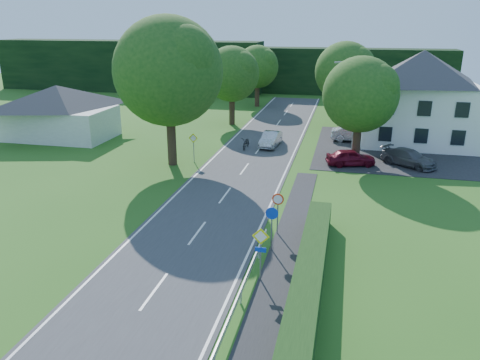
% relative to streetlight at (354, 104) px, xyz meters
% --- Properties ---
extents(road, '(7.00, 80.00, 0.04)m').
position_rel_streetlight_xyz_m(road, '(-8.06, -10.00, -4.44)').
color(road, '#39393B').
rests_on(road, ground).
extents(parking_pad, '(14.00, 16.00, 0.04)m').
position_rel_streetlight_xyz_m(parking_pad, '(3.94, 3.00, -4.44)').
color(parking_pad, black).
rests_on(parking_pad, ground).
extents(line_edge_left, '(0.12, 80.00, 0.01)m').
position_rel_streetlight_xyz_m(line_edge_left, '(-11.31, -10.00, -4.42)').
color(line_edge_left, white).
rests_on(line_edge_left, road).
extents(line_edge_right, '(0.12, 80.00, 0.01)m').
position_rel_streetlight_xyz_m(line_edge_right, '(-4.81, -10.00, -4.42)').
color(line_edge_right, white).
rests_on(line_edge_right, road).
extents(line_centre, '(0.12, 80.00, 0.01)m').
position_rel_streetlight_xyz_m(line_centre, '(-8.06, -10.00, -4.42)').
color(line_centre, white).
rests_on(line_centre, road).
extents(tree_main, '(9.40, 9.40, 11.64)m').
position_rel_streetlight_xyz_m(tree_main, '(-14.06, -6.00, 1.36)').
color(tree_main, '#1C4916').
rests_on(tree_main, ground).
extents(tree_left_far, '(7.00, 7.00, 8.58)m').
position_rel_streetlight_xyz_m(tree_left_far, '(-13.06, 10.00, -0.17)').
color(tree_left_far, '#1C4916').
rests_on(tree_left_far, ground).
extents(tree_right_far, '(7.40, 7.40, 9.09)m').
position_rel_streetlight_xyz_m(tree_right_far, '(-1.06, 12.00, 0.08)').
color(tree_right_far, '#1C4916').
rests_on(tree_right_far, ground).
extents(tree_left_back, '(6.60, 6.60, 8.07)m').
position_rel_streetlight_xyz_m(tree_left_back, '(-12.56, 22.00, -0.43)').
color(tree_left_back, '#1C4916').
rests_on(tree_left_back, ground).
extents(tree_right_back, '(6.20, 6.20, 7.56)m').
position_rel_streetlight_xyz_m(tree_right_back, '(-2.06, 20.00, -0.68)').
color(tree_right_back, '#1C4916').
rests_on(tree_right_back, ground).
extents(tree_right_mid, '(7.00, 7.00, 8.58)m').
position_rel_streetlight_xyz_m(tree_right_mid, '(0.44, -2.00, -0.17)').
color(tree_right_mid, '#1C4916').
rests_on(tree_right_mid, ground).
extents(treeline_left, '(44.00, 6.00, 8.00)m').
position_rel_streetlight_xyz_m(treeline_left, '(-36.06, 32.00, -0.46)').
color(treeline_left, black).
rests_on(treeline_left, ground).
extents(treeline_right, '(30.00, 5.00, 7.00)m').
position_rel_streetlight_xyz_m(treeline_right, '(-0.06, 36.00, -0.96)').
color(treeline_right, black).
rests_on(treeline_right, ground).
extents(bungalow_left, '(11.00, 6.50, 5.20)m').
position_rel_streetlight_xyz_m(bungalow_left, '(-28.06, 0.00, -1.75)').
color(bungalow_left, beige).
rests_on(bungalow_left, ground).
extents(house_white, '(10.60, 8.40, 8.60)m').
position_rel_streetlight_xyz_m(house_white, '(5.94, 6.00, -0.06)').
color(house_white, white).
rests_on(house_white, ground).
extents(streetlight, '(2.03, 0.18, 8.00)m').
position_rel_streetlight_xyz_m(streetlight, '(0.00, 0.00, 0.00)').
color(streetlight, gray).
rests_on(streetlight, ground).
extents(sign_priority_right, '(0.78, 0.09, 2.59)m').
position_rel_streetlight_xyz_m(sign_priority_right, '(-3.76, -22.02, -2.67)').
color(sign_priority_right, gray).
rests_on(sign_priority_right, ground).
extents(sign_roundabout, '(0.64, 0.08, 2.37)m').
position_rel_streetlight_xyz_m(sign_roundabout, '(-3.76, -19.02, -2.79)').
color(sign_roundabout, gray).
rests_on(sign_roundabout, ground).
extents(sign_speed_limit, '(0.64, 0.11, 2.37)m').
position_rel_streetlight_xyz_m(sign_speed_limit, '(-3.76, -17.03, -2.70)').
color(sign_speed_limit, gray).
rests_on(sign_speed_limit, ground).
extents(sign_priority_left, '(0.78, 0.09, 2.44)m').
position_rel_streetlight_xyz_m(sign_priority_left, '(-12.56, -5.02, -2.75)').
color(sign_priority_left, gray).
rests_on(sign_priority_left, ground).
extents(moving_car, '(1.68, 4.11, 1.33)m').
position_rel_streetlight_xyz_m(moving_car, '(-7.22, 1.40, -3.76)').
color(moving_car, '#AFB0B4').
rests_on(moving_car, road).
extents(motorcycle, '(0.74, 2.01, 1.05)m').
position_rel_streetlight_xyz_m(motorcycle, '(-9.26, 0.08, -3.90)').
color(motorcycle, black).
rests_on(motorcycle, road).
extents(parked_car_red, '(4.16, 2.56, 1.32)m').
position_rel_streetlight_xyz_m(parked_car_red, '(0.05, -3.14, -3.76)').
color(parked_car_red, maroon).
rests_on(parked_car_red, parking_pad).
extents(parked_car_silver_a, '(4.57, 1.61, 1.50)m').
position_rel_streetlight_xyz_m(parked_car_silver_a, '(0.41, 4.99, -3.67)').
color(parked_car_silver_a, '#B6B6BB').
rests_on(parked_car_silver_a, parking_pad).
extents(parked_car_grey, '(4.71, 4.16, 1.31)m').
position_rel_streetlight_xyz_m(parked_car_grey, '(4.61, -2.12, -3.77)').
color(parked_car_grey, '#545359').
rests_on(parked_car_grey, parking_pad).
extents(parked_car_silver_b, '(5.44, 2.78, 1.47)m').
position_rel_streetlight_xyz_m(parked_car_silver_b, '(6.10, 4.00, -3.69)').
color(parked_car_silver_b, '#A4A4AB').
rests_on(parked_car_silver_b, parking_pad).
extents(parasol, '(3.15, 3.17, 2.19)m').
position_rel_streetlight_xyz_m(parasol, '(1.68, 3.64, -3.33)').
color(parasol, red).
rests_on(parasol, parking_pad).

